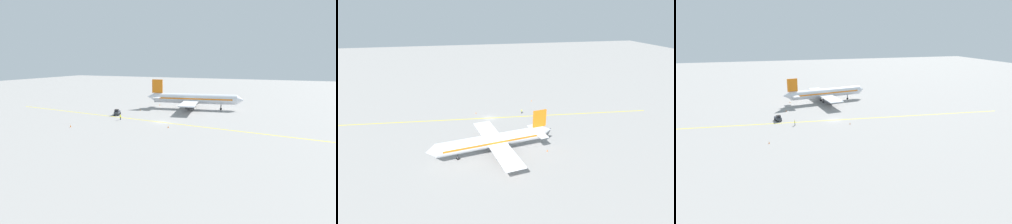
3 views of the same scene
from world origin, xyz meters
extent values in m
plane|color=gray|center=(0.00, 0.00, 0.00)|extent=(400.00, 400.00, 0.00)
cube|color=yellow|center=(0.00, 0.00, 0.00)|extent=(10.13, 119.64, 0.01)
cylinder|color=silver|center=(-24.33, 2.52, 3.80)|extent=(8.51, 30.18, 3.60)
cone|color=silver|center=(-27.01, 18.49, 3.80)|extent=(3.77, 2.93, 3.42)
cone|color=silver|center=(-21.61, -13.76, 4.10)|extent=(3.51, 3.46, 3.06)
cube|color=orange|center=(-24.33, 2.52, 3.95)|extent=(8.05, 27.23, 0.50)
cube|color=silver|center=(-24.17, 1.53, 3.08)|extent=(28.47, 9.75, 0.36)
cylinder|color=#4C4C51|center=(-29.10, 0.70, 1.83)|extent=(2.70, 3.52, 2.20)
cylinder|color=#4C4C51|center=(-19.24, 2.36, 1.83)|extent=(2.70, 3.52, 2.20)
cube|color=orange|center=(-22.02, -11.29, 8.10)|extent=(1.02, 4.00, 5.00)
cube|color=silver|center=(-22.10, -10.80, 4.20)|extent=(9.27, 3.85, 0.24)
cylinder|color=#4C4C51|center=(-25.92, 11.98, 1.40)|extent=(0.36, 0.36, 2.00)
cylinder|color=black|center=(-25.92, 11.98, 0.40)|extent=(0.41, 0.84, 0.80)
cylinder|color=#4C4C51|center=(-25.58, 0.28, 1.40)|extent=(0.36, 0.36, 2.00)
cylinder|color=black|center=(-25.58, 0.28, 0.40)|extent=(0.41, 0.84, 0.80)
cylinder|color=#4C4C51|center=(-22.42, 0.81, 1.40)|extent=(0.36, 0.36, 2.00)
cylinder|color=black|center=(-22.42, 0.81, 0.40)|extent=(0.41, 0.84, 0.80)
cube|color=#333842|center=(-4.12, -17.62, 0.80)|extent=(3.33, 2.40, 0.90)
cube|color=black|center=(-3.60, -17.44, 1.60)|extent=(1.46, 1.57, 0.70)
sphere|color=orange|center=(-3.60, -17.44, 2.03)|extent=(0.16, 0.16, 0.16)
cylinder|color=black|center=(-3.44, -16.60, 0.35)|extent=(0.74, 0.47, 0.70)
cylinder|color=black|center=(-2.95, -18.01, 0.35)|extent=(0.74, 0.47, 0.70)
cylinder|color=black|center=(-5.28, -17.24, 0.35)|extent=(0.74, 0.47, 0.70)
cylinder|color=black|center=(-4.79, -18.65, 0.35)|extent=(0.74, 0.47, 0.70)
cylinder|color=#23232D|center=(1.94, -12.65, 0.42)|extent=(0.16, 0.16, 0.85)
cylinder|color=#23232D|center=(1.74, -12.65, 0.42)|extent=(0.16, 0.16, 0.85)
cube|color=#CCD819|center=(1.84, -12.65, 1.15)|extent=(0.36, 0.22, 0.60)
cylinder|color=#CCD819|center=(2.08, -12.65, 1.15)|extent=(0.10, 0.10, 0.55)
cylinder|color=#CCD819|center=(1.60, -12.65, 1.15)|extent=(0.10, 0.10, 0.55)
sphere|color=beige|center=(1.84, -12.65, 1.57)|extent=(0.22, 0.22, 0.22)
cone|color=orange|center=(-26.57, -12.38, 0.28)|extent=(0.32, 0.32, 0.55)
cone|color=orange|center=(14.30, -20.28, 0.28)|extent=(0.32, 0.32, 0.55)
cone|color=orange|center=(-14.04, -14.48, 0.28)|extent=(0.32, 0.32, 0.55)
cone|color=orange|center=(5.21, 4.15, 0.28)|extent=(0.32, 0.32, 0.55)
camera|label=1|loc=(67.18, 29.33, 17.18)|focal=28.00mm
camera|label=2|loc=(-86.12, 11.78, 37.11)|focal=28.00mm
camera|label=3|loc=(79.68, -17.51, 27.58)|focal=28.00mm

